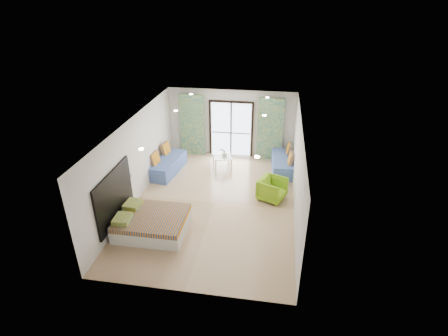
# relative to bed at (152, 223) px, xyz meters

# --- Properties ---
(floor) EXTENTS (5.00, 7.50, 0.01)m
(floor) POSITION_rel_bed_xyz_m (1.48, 1.72, -0.27)
(floor) COLOR #A18260
(floor) RESTS_ON ground
(ceiling) EXTENTS (5.00, 7.50, 0.01)m
(ceiling) POSITION_rel_bed_xyz_m (1.48, 1.72, 2.43)
(ceiling) COLOR silver
(ceiling) RESTS_ON ground
(wall_back) EXTENTS (5.00, 0.01, 2.70)m
(wall_back) POSITION_rel_bed_xyz_m (1.48, 5.47, 1.08)
(wall_back) COLOR silver
(wall_back) RESTS_ON ground
(wall_front) EXTENTS (5.00, 0.01, 2.70)m
(wall_front) POSITION_rel_bed_xyz_m (1.48, -2.03, 1.08)
(wall_front) COLOR silver
(wall_front) RESTS_ON ground
(wall_left) EXTENTS (0.01, 7.50, 2.70)m
(wall_left) POSITION_rel_bed_xyz_m (-1.02, 1.72, 1.08)
(wall_left) COLOR silver
(wall_left) RESTS_ON ground
(wall_right) EXTENTS (0.01, 7.50, 2.70)m
(wall_right) POSITION_rel_bed_xyz_m (3.98, 1.72, 1.08)
(wall_right) COLOR silver
(wall_right) RESTS_ON ground
(balcony_door) EXTENTS (1.76, 0.08, 2.28)m
(balcony_door) POSITION_rel_bed_xyz_m (1.48, 5.44, 0.98)
(balcony_door) COLOR black
(balcony_door) RESTS_ON floor
(balcony_rail) EXTENTS (1.52, 0.03, 0.04)m
(balcony_rail) POSITION_rel_bed_xyz_m (1.48, 5.45, 0.68)
(balcony_rail) COLOR #595451
(balcony_rail) RESTS_ON balcony_door
(curtain_left) EXTENTS (1.00, 0.10, 2.50)m
(curtain_left) POSITION_rel_bed_xyz_m (-0.07, 5.29, 0.98)
(curtain_left) COLOR beige
(curtain_left) RESTS_ON floor
(curtain_right) EXTENTS (1.00, 0.10, 2.50)m
(curtain_right) POSITION_rel_bed_xyz_m (3.03, 5.29, 0.98)
(curtain_right) COLOR beige
(curtain_right) RESTS_ON floor
(downlight_a) EXTENTS (0.12, 0.12, 0.02)m
(downlight_a) POSITION_rel_bed_xyz_m (0.08, -0.28, 2.40)
(downlight_a) COLOR #FFE0B2
(downlight_a) RESTS_ON ceiling
(downlight_b) EXTENTS (0.12, 0.12, 0.02)m
(downlight_b) POSITION_rel_bed_xyz_m (2.88, -0.28, 2.40)
(downlight_b) COLOR #FFE0B2
(downlight_b) RESTS_ON ceiling
(downlight_c) EXTENTS (0.12, 0.12, 0.02)m
(downlight_c) POSITION_rel_bed_xyz_m (0.08, 2.72, 2.40)
(downlight_c) COLOR #FFE0B2
(downlight_c) RESTS_ON ceiling
(downlight_d) EXTENTS (0.12, 0.12, 0.02)m
(downlight_d) POSITION_rel_bed_xyz_m (2.88, 2.72, 2.40)
(downlight_d) COLOR #FFE0B2
(downlight_d) RESTS_ON ceiling
(downlight_e) EXTENTS (0.12, 0.12, 0.02)m
(downlight_e) POSITION_rel_bed_xyz_m (0.08, 4.72, 2.40)
(downlight_e) COLOR #FFE0B2
(downlight_e) RESTS_ON ceiling
(downlight_f) EXTENTS (0.12, 0.12, 0.02)m
(downlight_f) POSITION_rel_bed_xyz_m (2.88, 4.72, 2.40)
(downlight_f) COLOR #FFE0B2
(downlight_f) RESTS_ON ceiling
(headboard) EXTENTS (0.06, 2.10, 1.50)m
(headboard) POSITION_rel_bed_xyz_m (-0.98, 0.00, 0.78)
(headboard) COLOR black
(headboard) RESTS_ON floor
(switch_plate) EXTENTS (0.02, 0.10, 0.10)m
(switch_plate) POSITION_rel_bed_xyz_m (-0.99, 1.25, 0.78)
(switch_plate) COLOR silver
(switch_plate) RESTS_ON wall_left
(bed) EXTENTS (1.90, 1.55, 0.66)m
(bed) POSITION_rel_bed_xyz_m (0.00, 0.00, 0.00)
(bed) COLOR silver
(bed) RESTS_ON floor
(daybed_left) EXTENTS (1.00, 2.02, 0.96)m
(daybed_left) POSITION_rel_bed_xyz_m (-0.64, 3.53, 0.02)
(daybed_left) COLOR #4662A7
(daybed_left) RESTS_ON floor
(daybed_right) EXTENTS (0.85, 1.92, 0.93)m
(daybed_right) POSITION_rel_bed_xyz_m (3.59, 4.36, 0.01)
(daybed_right) COLOR #4662A7
(daybed_right) RESTS_ON floor
(coffee_table) EXTENTS (0.86, 0.86, 0.78)m
(coffee_table) POSITION_rel_bed_xyz_m (1.31, 4.27, 0.13)
(coffee_table) COLOR silver
(coffee_table) RESTS_ON floor
(vase) EXTENTS (0.27, 0.28, 0.21)m
(vase) POSITION_rel_bed_xyz_m (1.39, 4.35, 0.28)
(vase) COLOR white
(vase) RESTS_ON coffee_table
(armchair) EXTENTS (0.98, 1.01, 0.81)m
(armchair) POSITION_rel_bed_xyz_m (3.28, 2.24, 0.13)
(armchair) COLOR #76AB16
(armchair) RESTS_ON floor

